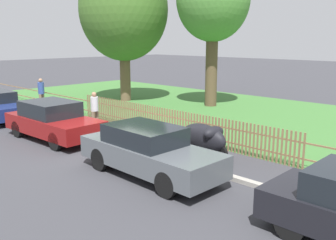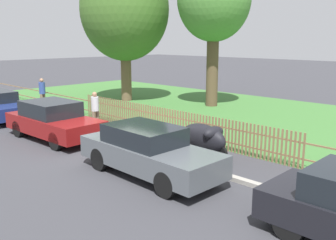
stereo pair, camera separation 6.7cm
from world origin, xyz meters
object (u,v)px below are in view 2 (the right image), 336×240
parked_car_navy_estate (148,151)px  tree_nearest_kerb (125,10)px  parked_car_black_saloon (53,120)px  covered_motorcycle (204,138)px  tree_behind_motorcycle (214,0)px  pedestrian_by_lamp (95,108)px  pedestrian_near_fence (42,91)px

parked_car_navy_estate → tree_nearest_kerb: 14.21m
parked_car_black_saloon → covered_motorcycle: size_ratio=2.20×
parked_car_navy_estate → tree_behind_motorcycle: 12.79m
covered_motorcycle → pedestrian_by_lamp: 5.99m
covered_motorcycle → tree_nearest_kerb: (-10.90, 5.79, 4.79)m
parked_car_black_saloon → covered_motorcycle: bearing=18.0°
tree_nearest_kerb → pedestrian_by_lamp: bearing=-49.6°
covered_motorcycle → tree_behind_motorcycle: tree_behind_motorcycle is taller
pedestrian_by_lamp → parked_car_navy_estate: bearing=61.8°
pedestrian_by_lamp → pedestrian_near_fence: bearing=-104.2°
tree_nearest_kerb → tree_behind_motorcycle: bearing=23.7°
pedestrian_by_lamp → parked_car_black_saloon: bearing=1.1°
covered_motorcycle → tree_behind_motorcycle: 11.18m
tree_nearest_kerb → pedestrian_by_lamp: tree_nearest_kerb is taller
parked_car_black_saloon → tree_nearest_kerb: size_ratio=0.52×
parked_car_black_saloon → parked_car_navy_estate: parked_car_black_saloon is taller
parked_car_black_saloon → covered_motorcycle: (5.70, 2.09, -0.04)m
tree_nearest_kerb → pedestrian_near_fence: 6.84m
tree_nearest_kerb → tree_behind_motorcycle: 5.46m
tree_nearest_kerb → pedestrian_near_fence: bearing=-104.4°
pedestrian_by_lamp → tree_behind_motorcycle: bearing=172.6°
tree_behind_motorcycle → pedestrian_near_fence: 10.70m
parked_car_black_saloon → pedestrian_near_fence: pedestrian_near_fence is taller
pedestrian_near_fence → pedestrian_by_lamp: size_ratio=1.05×
tree_nearest_kerb → covered_motorcycle: bearing=-28.0°
tree_behind_motorcycle → parked_car_black_saloon: bearing=-88.8°
tree_behind_motorcycle → tree_nearest_kerb: bearing=-156.3°
pedestrian_near_fence → pedestrian_by_lamp: 6.23m
parked_car_navy_estate → parked_car_black_saloon: bearing=179.3°
parked_car_black_saloon → pedestrian_near_fence: bearing=153.5°
parked_car_navy_estate → pedestrian_near_fence: bearing=166.6°
covered_motorcycle → pedestrian_near_fence: bearing=-179.1°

